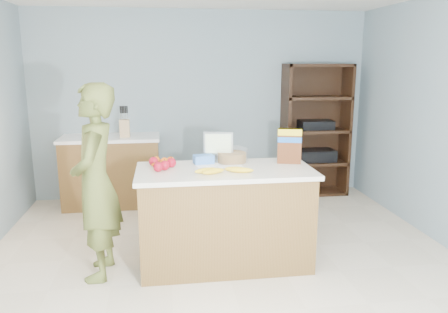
{
  "coord_description": "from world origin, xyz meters",
  "views": [
    {
      "loc": [
        -0.53,
        -3.41,
        1.83
      ],
      "look_at": [
        0.0,
        0.35,
        1.0
      ],
      "focal_mm": 35.0,
      "sensor_mm": 36.0,
      "label": 1
    }
  ],
  "objects": [
    {
      "name": "floor",
      "position": [
        0.0,
        0.0,
        0.0
      ],
      "size": [
        4.5,
        5.0,
        0.02
      ],
      "primitive_type": "cube",
      "color": "beige",
      "rests_on": "ground"
    },
    {
      "name": "walls",
      "position": [
        0.0,
        0.0,
        1.65
      ],
      "size": [
        4.52,
        5.02,
        2.51
      ],
      "color": "gray",
      "rests_on": "ground"
    },
    {
      "name": "counter_peninsula",
      "position": [
        0.0,
        0.3,
        0.42
      ],
      "size": [
        1.56,
        0.76,
        0.9
      ],
      "color": "brown",
      "rests_on": "ground"
    },
    {
      "name": "back_cabinet",
      "position": [
        -1.2,
        2.2,
        0.45
      ],
      "size": [
        1.24,
        0.62,
        0.9
      ],
      "color": "brown",
      "rests_on": "ground"
    },
    {
      "name": "shelving_unit",
      "position": [
        1.55,
        2.35,
        0.86
      ],
      "size": [
        0.9,
        0.4,
        1.8
      ],
      "color": "black",
      "rests_on": "ground"
    },
    {
      "name": "person",
      "position": [
        -1.11,
        0.24,
        0.83
      ],
      "size": [
        0.42,
        0.62,
        1.67
      ],
      "primitive_type": "imported",
      "rotation": [
        0.0,
        0.0,
        -1.6
      ],
      "color": "#525926",
      "rests_on": "ground"
    },
    {
      "name": "knife_block",
      "position": [
        -1.01,
        2.13,
        1.02
      ],
      "size": [
        0.12,
        0.1,
        0.31
      ],
      "color": "tan",
      "rests_on": "back_cabinet"
    },
    {
      "name": "envelopes",
      "position": [
        -0.03,
        0.41,
        0.9
      ],
      "size": [
        0.43,
        0.21,
        0.0
      ],
      "color": "white",
      "rests_on": "counter_peninsula"
    },
    {
      "name": "bananas",
      "position": [
        -0.02,
        0.15,
        0.92
      ],
      "size": [
        0.52,
        0.16,
        0.05
      ],
      "color": "yellow",
      "rests_on": "counter_peninsula"
    },
    {
      "name": "apples",
      "position": [
        -0.55,
        0.37,
        0.94
      ],
      "size": [
        0.24,
        0.3,
        0.09
      ],
      "color": "maroon",
      "rests_on": "counter_peninsula"
    },
    {
      "name": "oranges",
      "position": [
        -0.56,
        0.53,
        0.93
      ],
      "size": [
        0.22,
        0.17,
        0.07
      ],
      "color": "#F8610F",
      "rests_on": "counter_peninsula"
    },
    {
      "name": "blue_carton",
      "position": [
        -0.17,
        0.53,
        0.94
      ],
      "size": [
        0.2,
        0.15,
        0.08
      ],
      "primitive_type": "cube",
      "rotation": [
        0.0,
        0.0,
        0.15
      ],
      "color": "blue",
      "rests_on": "counter_peninsula"
    },
    {
      "name": "salad_bowl",
      "position": [
        0.1,
        0.56,
        0.96
      ],
      "size": [
        0.3,
        0.3,
        0.13
      ],
      "color": "#267219",
      "rests_on": "counter_peninsula"
    },
    {
      "name": "tv",
      "position": [
        -0.02,
        0.6,
        1.06
      ],
      "size": [
        0.28,
        0.12,
        0.28
      ],
      "color": "silver",
      "rests_on": "counter_peninsula"
    },
    {
      "name": "cereal_box",
      "position": [
        0.62,
        0.43,
        1.09
      ],
      "size": [
        0.23,
        0.14,
        0.33
      ],
      "color": "#592B14",
      "rests_on": "counter_peninsula"
    }
  ]
}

